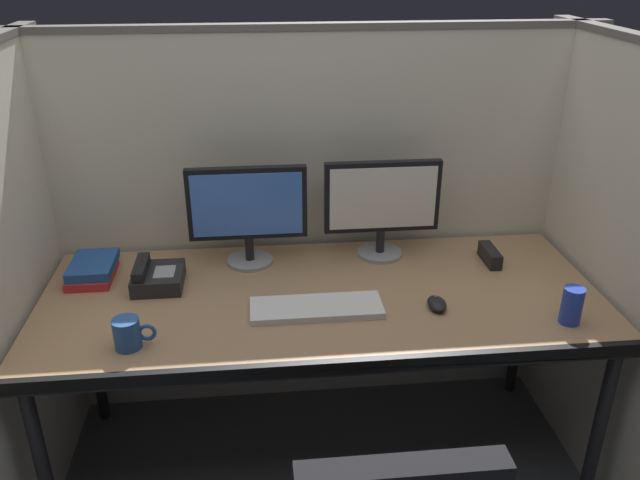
% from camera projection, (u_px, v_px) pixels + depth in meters
% --- Properties ---
extents(cubicle_partition_rear, '(2.21, 0.06, 1.57)m').
position_uv_depth(cubicle_partition_rear, '(310.00, 228.00, 2.56)').
color(cubicle_partition_rear, beige).
rests_on(cubicle_partition_rear, ground).
extents(cubicle_partition_left, '(0.06, 1.41, 1.57)m').
position_uv_depth(cubicle_partition_left, '(6.00, 313.00, 1.97)').
color(cubicle_partition_left, beige).
rests_on(cubicle_partition_left, ground).
extents(cubicle_partition_right, '(0.06, 1.41, 1.57)m').
position_uv_depth(cubicle_partition_right, '(617.00, 281.00, 2.16)').
color(cubicle_partition_right, beige).
rests_on(cubicle_partition_right, ground).
extents(desk, '(1.90, 0.80, 0.74)m').
position_uv_depth(desk, '(322.00, 308.00, 2.19)').
color(desk, '#997551').
rests_on(desk, ground).
extents(monitor_left, '(0.43, 0.17, 0.37)m').
position_uv_depth(monitor_left, '(247.00, 209.00, 2.30)').
color(monitor_left, gray).
rests_on(monitor_left, desk).
extents(monitor_right, '(0.43, 0.17, 0.37)m').
position_uv_depth(monitor_right, '(382.00, 203.00, 2.36)').
color(monitor_right, gray).
rests_on(monitor_right, desk).
extents(keyboard_main, '(0.43, 0.15, 0.02)m').
position_uv_depth(keyboard_main, '(316.00, 308.00, 2.07)').
color(keyboard_main, silver).
rests_on(keyboard_main, desk).
extents(computer_mouse, '(0.06, 0.10, 0.04)m').
position_uv_depth(computer_mouse, '(437.00, 304.00, 2.08)').
color(computer_mouse, black).
rests_on(computer_mouse, desk).
extents(coffee_mug, '(0.13, 0.08, 0.09)m').
position_uv_depth(coffee_mug, '(128.00, 334.00, 1.87)').
color(coffee_mug, '#264C8C').
rests_on(coffee_mug, desk).
extents(red_stapler, '(0.04, 0.15, 0.06)m').
position_uv_depth(red_stapler, '(490.00, 255.00, 2.38)').
color(red_stapler, black).
rests_on(red_stapler, desk).
extents(soda_can, '(0.07, 0.07, 0.12)m').
position_uv_depth(soda_can, '(572.00, 306.00, 1.99)').
color(soda_can, '#263FB2').
rests_on(soda_can, desk).
extents(desk_phone, '(0.17, 0.19, 0.09)m').
position_uv_depth(desk_phone, '(157.00, 277.00, 2.22)').
color(desk_phone, black).
rests_on(desk_phone, desk).
extents(book_stack, '(0.15, 0.22, 0.06)m').
position_uv_depth(book_stack, '(93.00, 270.00, 2.27)').
color(book_stack, '#B22626').
rests_on(book_stack, desk).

